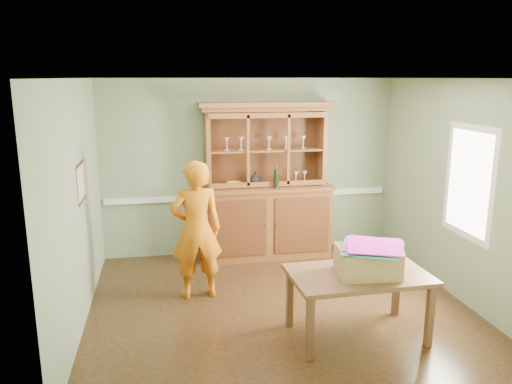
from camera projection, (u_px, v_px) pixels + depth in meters
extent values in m
plane|color=#4C3418|center=(278.00, 304.00, 6.11)|extent=(4.50, 4.50, 0.00)
plane|color=white|center=(280.00, 78.00, 5.50)|extent=(4.50, 4.50, 0.00)
plane|color=gray|center=(249.00, 167.00, 7.72)|extent=(4.50, 0.00, 4.50)
plane|color=gray|center=(77.00, 206.00, 5.40)|extent=(0.00, 4.00, 4.00)
plane|color=gray|center=(454.00, 189.00, 6.21)|extent=(0.00, 4.00, 4.00)
plane|color=gray|center=(338.00, 256.00, 3.89)|extent=(4.50, 0.00, 4.50)
cube|color=white|center=(250.00, 196.00, 7.80)|extent=(4.41, 0.05, 0.08)
cube|color=black|center=(81.00, 182.00, 5.65)|extent=(0.03, 0.60, 0.46)
cube|color=beige|center=(82.00, 182.00, 5.65)|extent=(0.01, 0.52, 0.38)
cube|color=white|center=(468.00, 182.00, 5.89)|extent=(0.03, 0.96, 1.36)
cube|color=white|center=(468.00, 182.00, 5.89)|extent=(0.01, 0.80, 1.20)
cube|color=brown|center=(266.00, 222.00, 7.66)|extent=(1.92, 0.59, 1.07)
cube|color=brown|center=(267.00, 187.00, 7.53)|extent=(1.98, 0.65, 0.04)
cube|color=#5B3015|center=(263.00, 147.00, 7.67)|extent=(1.81, 0.04, 1.12)
cube|color=brown|center=(207.00, 150.00, 7.34)|extent=(0.06, 0.41, 1.12)
cube|color=brown|center=(321.00, 147.00, 7.65)|extent=(0.06, 0.41, 1.12)
cube|color=brown|center=(266.00, 108.00, 7.36)|extent=(1.92, 0.47, 0.06)
cube|color=brown|center=(266.00, 104.00, 7.33)|extent=(2.00, 0.51, 0.06)
cube|color=brown|center=(266.00, 150.00, 7.50)|extent=(1.68, 0.35, 0.03)
imported|color=#B2B2B7|center=(255.00, 178.00, 7.57)|extent=(0.20, 0.20, 0.20)
imported|color=gold|center=(234.00, 184.00, 7.53)|extent=(0.23, 0.23, 0.06)
cylinder|color=black|center=(276.00, 177.00, 7.34)|extent=(0.07, 0.07, 0.34)
cube|color=brown|center=(359.00, 275.00, 5.21)|extent=(1.46, 0.90, 0.05)
cube|color=brown|center=(310.00, 329.00, 4.82)|extent=(0.07, 0.07, 0.67)
cube|color=brown|center=(290.00, 298.00, 5.50)|extent=(0.07, 0.07, 0.67)
cube|color=brown|center=(430.00, 316.00, 5.09)|extent=(0.07, 0.07, 0.67)
cube|color=brown|center=(396.00, 288.00, 5.76)|extent=(0.07, 0.07, 0.67)
cube|color=tan|center=(367.00, 261.00, 5.14)|extent=(0.65, 0.54, 0.28)
cube|color=gold|center=(372.00, 249.00, 5.07)|extent=(0.74, 0.74, 0.01)
cube|color=green|center=(372.00, 249.00, 5.06)|extent=(0.74, 0.74, 0.01)
cube|color=#2CD1BE|center=(372.00, 248.00, 5.06)|extent=(0.74, 0.74, 0.01)
cube|color=pink|center=(372.00, 247.00, 5.06)|extent=(0.74, 0.74, 0.01)
cube|color=#D52082|center=(372.00, 246.00, 5.06)|extent=(0.74, 0.74, 0.01)
cube|color=#E723CE|center=(372.00, 245.00, 5.06)|extent=(0.74, 0.74, 0.01)
imported|color=orange|center=(196.00, 230.00, 6.15)|extent=(0.67, 0.47, 1.74)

